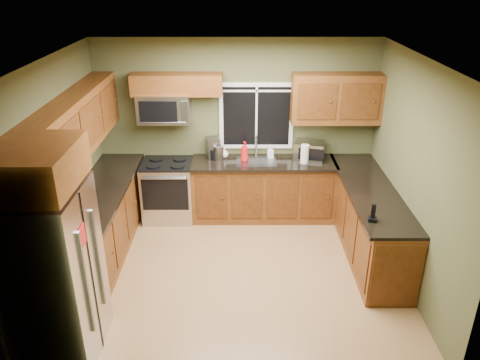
{
  "coord_description": "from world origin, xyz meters",
  "views": [
    {
      "loc": [
        0.04,
        -5.01,
        3.6
      ],
      "look_at": [
        0.05,
        0.35,
        1.15
      ],
      "focal_mm": 35.0,
      "sensor_mm": 36.0,
      "label": 1
    }
  ],
  "objects_px": {
    "paper_towel_roll": "(305,154)",
    "cordless_phone": "(373,216)",
    "soap_bottle_a": "(245,151)",
    "kettle": "(219,152)",
    "soap_bottle_c": "(224,153)",
    "range": "(168,190)",
    "microwave": "(164,108)",
    "coffee_maker": "(213,149)",
    "toaster_oven": "(309,150)",
    "soap_bottle_b": "(270,152)",
    "refrigerator": "(55,275)"
  },
  "relations": [
    {
      "from": "cordless_phone",
      "to": "refrigerator",
      "type": "bearing_deg",
      "value": -163.56
    },
    {
      "from": "coffee_maker",
      "to": "soap_bottle_c",
      "type": "height_order",
      "value": "coffee_maker"
    },
    {
      "from": "paper_towel_roll",
      "to": "cordless_phone",
      "type": "height_order",
      "value": "paper_towel_roll"
    },
    {
      "from": "refrigerator",
      "to": "cordless_phone",
      "type": "relative_size",
      "value": 8.37
    },
    {
      "from": "soap_bottle_a",
      "to": "paper_towel_roll",
      "type": "bearing_deg",
      "value": -4.83
    },
    {
      "from": "coffee_maker",
      "to": "kettle",
      "type": "relative_size",
      "value": 1.14
    },
    {
      "from": "toaster_oven",
      "to": "paper_towel_roll",
      "type": "height_order",
      "value": "paper_towel_roll"
    },
    {
      "from": "microwave",
      "to": "soap_bottle_b",
      "type": "relative_size",
      "value": 4.06
    },
    {
      "from": "microwave",
      "to": "kettle",
      "type": "relative_size",
      "value": 2.79
    },
    {
      "from": "refrigerator",
      "to": "toaster_oven",
      "type": "xyz_separation_m",
      "value": [
        2.84,
        2.88,
        0.18
      ]
    },
    {
      "from": "range",
      "to": "cordless_phone",
      "type": "xyz_separation_m",
      "value": [
        2.62,
        -1.79,
        0.54
      ]
    },
    {
      "from": "soap_bottle_c",
      "to": "refrigerator",
      "type": "bearing_deg",
      "value": -117.85
    },
    {
      "from": "kettle",
      "to": "coffee_maker",
      "type": "bearing_deg",
      "value": 137.69
    },
    {
      "from": "toaster_oven",
      "to": "cordless_phone",
      "type": "relative_size",
      "value": 2.35
    },
    {
      "from": "range",
      "to": "soap_bottle_b",
      "type": "bearing_deg",
      "value": 5.97
    },
    {
      "from": "soap_bottle_a",
      "to": "soap_bottle_c",
      "type": "bearing_deg",
      "value": 156.03
    },
    {
      "from": "toaster_oven",
      "to": "kettle",
      "type": "bearing_deg",
      "value": -178.93
    },
    {
      "from": "soap_bottle_a",
      "to": "cordless_phone",
      "type": "relative_size",
      "value": 1.42
    },
    {
      "from": "kettle",
      "to": "soap_bottle_b",
      "type": "distance_m",
      "value": 0.79
    },
    {
      "from": "soap_bottle_c",
      "to": "cordless_phone",
      "type": "xyz_separation_m",
      "value": [
        1.76,
        -1.96,
        -0.02
      ]
    },
    {
      "from": "refrigerator",
      "to": "soap_bottle_b",
      "type": "height_order",
      "value": "refrigerator"
    },
    {
      "from": "range",
      "to": "paper_towel_roll",
      "type": "height_order",
      "value": "paper_towel_roll"
    },
    {
      "from": "kettle",
      "to": "soap_bottle_c",
      "type": "height_order",
      "value": "kettle"
    },
    {
      "from": "range",
      "to": "toaster_oven",
      "type": "relative_size",
      "value": 1.85
    },
    {
      "from": "microwave",
      "to": "coffee_maker",
      "type": "height_order",
      "value": "microwave"
    },
    {
      "from": "soap_bottle_a",
      "to": "soap_bottle_c",
      "type": "relative_size",
      "value": 1.9
    },
    {
      "from": "range",
      "to": "toaster_oven",
      "type": "bearing_deg",
      "value": 3.02
    },
    {
      "from": "kettle",
      "to": "soap_bottle_c",
      "type": "xyz_separation_m",
      "value": [
        0.08,
        0.08,
        -0.04
      ]
    },
    {
      "from": "coffee_maker",
      "to": "cordless_phone",
      "type": "height_order",
      "value": "coffee_maker"
    },
    {
      "from": "microwave",
      "to": "soap_bottle_b",
      "type": "xyz_separation_m",
      "value": [
        1.57,
        0.03,
        -0.7
      ]
    },
    {
      "from": "paper_towel_roll",
      "to": "soap_bottle_b",
      "type": "height_order",
      "value": "paper_towel_roll"
    },
    {
      "from": "microwave",
      "to": "cordless_phone",
      "type": "xyz_separation_m",
      "value": [
        2.62,
        -1.93,
        -0.72
      ]
    },
    {
      "from": "toaster_oven",
      "to": "coffee_maker",
      "type": "height_order",
      "value": "coffee_maker"
    },
    {
      "from": "coffee_maker",
      "to": "paper_towel_roll",
      "type": "relative_size",
      "value": 0.99
    },
    {
      "from": "range",
      "to": "kettle",
      "type": "height_order",
      "value": "kettle"
    },
    {
      "from": "microwave",
      "to": "kettle",
      "type": "xyz_separation_m",
      "value": [
        0.78,
        -0.05,
        -0.66
      ]
    },
    {
      "from": "toaster_oven",
      "to": "cordless_phone",
      "type": "xyz_separation_m",
      "value": [
        0.47,
        -1.91,
        -0.07
      ]
    },
    {
      "from": "paper_towel_roll",
      "to": "microwave",
      "type": "bearing_deg",
      "value": 174.98
    },
    {
      "from": "refrigerator",
      "to": "toaster_oven",
      "type": "distance_m",
      "value": 4.05
    },
    {
      "from": "range",
      "to": "soap_bottle_a",
      "type": "bearing_deg",
      "value": 1.49
    },
    {
      "from": "refrigerator",
      "to": "soap_bottle_a",
      "type": "distance_m",
      "value": 3.37
    },
    {
      "from": "range",
      "to": "microwave",
      "type": "relative_size",
      "value": 1.23
    },
    {
      "from": "microwave",
      "to": "toaster_oven",
      "type": "bearing_deg",
      "value": -0.61
    },
    {
      "from": "coffee_maker",
      "to": "kettle",
      "type": "height_order",
      "value": "coffee_maker"
    },
    {
      "from": "microwave",
      "to": "cordless_phone",
      "type": "height_order",
      "value": "microwave"
    },
    {
      "from": "soap_bottle_a",
      "to": "toaster_oven",
      "type": "bearing_deg",
      "value": 4.84
    },
    {
      "from": "kettle",
      "to": "soap_bottle_a",
      "type": "bearing_deg",
      "value": -8.35
    },
    {
      "from": "refrigerator",
      "to": "kettle",
      "type": "distance_m",
      "value": 3.22
    },
    {
      "from": "refrigerator",
      "to": "kettle",
      "type": "bearing_deg",
      "value": 62.78
    },
    {
      "from": "paper_towel_roll",
      "to": "cordless_phone",
      "type": "distance_m",
      "value": 1.84
    }
  ]
}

